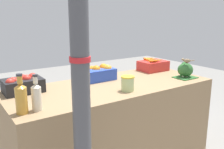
# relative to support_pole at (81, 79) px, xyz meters

# --- Properties ---
(market_table) EXTENTS (1.96, 0.81, 0.85)m
(market_table) POSITION_rel_support_pole_xyz_m (0.67, 0.67, -0.72)
(market_table) COLOR #937551
(market_table) RESTS_ON ground_plane
(support_pole) EXTENTS (0.12, 0.12, 2.29)m
(support_pole) POSITION_rel_support_pole_xyz_m (0.00, 0.00, 0.00)
(support_pole) COLOR #4C4C51
(support_pole) RESTS_ON ground_plane
(apple_crate) EXTENTS (0.32, 0.23, 0.15)m
(apple_crate) POSITION_rel_support_pole_xyz_m (-0.09, 0.92, -0.23)
(apple_crate) COLOR black
(apple_crate) RESTS_ON market_table
(orange_crate) EXTENTS (0.32, 0.23, 0.15)m
(orange_crate) POSITION_rel_support_pole_xyz_m (0.67, 0.91, -0.22)
(orange_crate) COLOR #2847B7
(orange_crate) RESTS_ON market_table
(carrot_crate) EXTENTS (0.32, 0.23, 0.15)m
(carrot_crate) POSITION_rel_support_pole_xyz_m (1.42, 0.91, -0.23)
(carrot_crate) COLOR red
(carrot_crate) RESTS_ON market_table
(broccoli_pile) EXTENTS (0.22, 0.18, 0.16)m
(broccoli_pile) POSITION_rel_support_pole_xyz_m (1.47, 0.48, -0.22)
(broccoli_pile) COLOR #2D602D
(broccoli_pile) RESTS_ON market_table
(juice_bottle_amber) EXTENTS (0.08, 0.08, 0.27)m
(juice_bottle_amber) POSITION_rel_support_pole_xyz_m (-0.23, 0.43, -0.19)
(juice_bottle_amber) COLOR gold
(juice_bottle_amber) RESTS_ON market_table
(juice_bottle_cloudy) EXTENTS (0.07, 0.07, 0.26)m
(juice_bottle_cloudy) POSITION_rel_support_pole_xyz_m (-0.13, 0.43, -0.19)
(juice_bottle_cloudy) COLOR beige
(juice_bottle_cloudy) RESTS_ON market_table
(pickle_jar) EXTENTS (0.12, 0.12, 0.13)m
(pickle_jar) POSITION_rel_support_pole_xyz_m (0.67, 0.44, -0.23)
(pickle_jar) COLOR #B2C684
(pickle_jar) RESTS_ON market_table
(sparrow_bird) EXTENTS (0.11, 0.10, 0.05)m
(sparrow_bird) POSITION_rel_support_pole_xyz_m (1.44, 0.44, -0.11)
(sparrow_bird) COLOR #4C3D2D
(sparrow_bird) RESTS_ON broccoli_pile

